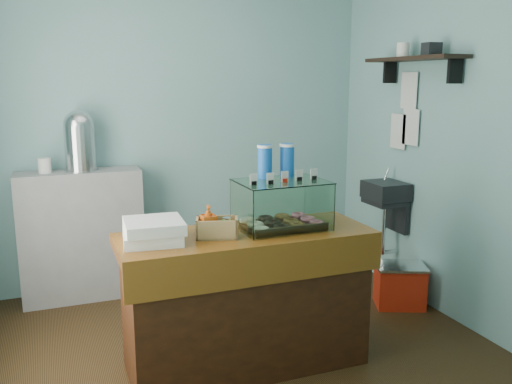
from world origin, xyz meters
name	(u,v)px	position (x,y,z in m)	size (l,w,h in m)	color
ground	(234,347)	(0.00, 0.00, 0.00)	(3.50, 3.50, 0.00)	black
room_shell	(235,101)	(0.03, 0.01, 1.71)	(3.54, 3.04, 2.82)	#6FA0A2
counter	(246,299)	(0.00, -0.25, 0.46)	(1.60, 0.60, 0.90)	#401D0C
back_shelf	(82,235)	(-0.90, 1.32, 0.55)	(1.00, 0.32, 1.10)	gray
display_case	(280,200)	(0.26, -0.18, 1.07)	(0.57, 0.42, 0.53)	#372010
condiment_crate	(215,226)	(-0.21, -0.28, 0.97)	(0.28, 0.22, 0.20)	tan
pastry_boxes	(153,231)	(-0.58, -0.24, 0.97)	(0.37, 0.37, 0.13)	white
coffee_urn	(79,139)	(-0.87, 1.31, 1.36)	(0.27, 0.27, 0.50)	silver
red_cooler	(400,285)	(1.51, 0.19, 0.18)	(0.49, 0.44, 0.35)	red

